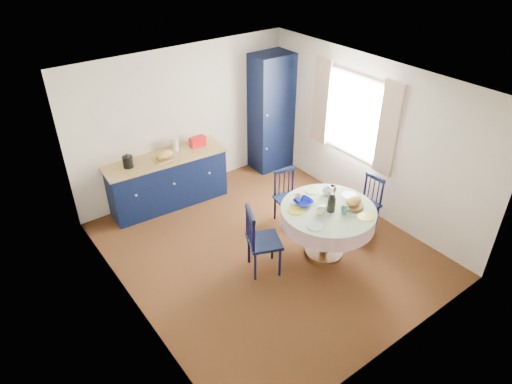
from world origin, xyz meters
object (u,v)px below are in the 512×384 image
(mug_a, at_px, (320,212))
(mug_d, at_px, (298,198))
(pantry_cabinet, at_px, (271,112))
(cobalt_bowl, at_px, (303,202))
(chair_right, at_px, (366,203))
(mug_c, at_px, (332,190))
(kitchen_counter, at_px, (167,180))
(dining_table, at_px, (328,216))
(mug_b, at_px, (344,211))
(chair_left, at_px, (261,240))
(chair_far, at_px, (288,197))

(mug_a, relative_size, mug_d, 1.12)
(pantry_cabinet, distance_m, cobalt_bowl, 2.63)
(chair_right, height_order, cobalt_bowl, chair_right)
(pantry_cabinet, relative_size, mug_a, 17.74)
(chair_right, relative_size, mug_c, 6.61)
(cobalt_bowl, bearing_deg, kitchen_counter, 113.23)
(pantry_cabinet, height_order, dining_table, pantry_cabinet)
(mug_b, xyz_separation_m, mug_c, (0.24, 0.48, 0.00))
(mug_d, bearing_deg, cobalt_bowl, -85.29)
(chair_left, bearing_deg, dining_table, -84.54)
(chair_far, bearing_deg, chair_right, -33.10)
(chair_far, distance_m, mug_a, 1.12)
(mug_a, distance_m, mug_d, 0.43)
(chair_right, bearing_deg, pantry_cabinet, 176.02)
(mug_b, xyz_separation_m, mug_d, (-0.30, 0.60, 0.00))
(pantry_cabinet, height_order, chair_left, pantry_cabinet)
(pantry_cabinet, xyz_separation_m, mug_c, (-0.72, -2.32, -0.24))
(dining_table, height_order, mug_d, dining_table)
(chair_far, bearing_deg, mug_d, -107.20)
(mug_c, bearing_deg, pantry_cabinet, 72.75)
(kitchen_counter, relative_size, cobalt_bowl, 7.83)
(mug_a, height_order, mug_c, mug_c)
(kitchen_counter, relative_size, mug_a, 16.54)
(pantry_cabinet, height_order, chair_far, pantry_cabinet)
(chair_right, xyz_separation_m, mug_d, (-1.18, 0.27, 0.41))
(chair_far, xyz_separation_m, mug_d, (-0.32, -0.58, 0.40))
(dining_table, xyz_separation_m, mug_a, (-0.20, -0.03, 0.17))
(chair_right, relative_size, cobalt_bowl, 3.36)
(chair_far, relative_size, mug_a, 7.17)
(chair_left, xyz_separation_m, mug_d, (0.73, 0.11, 0.34))
(chair_left, distance_m, chair_right, 1.92)
(cobalt_bowl, bearing_deg, mug_a, -87.45)
(chair_right, bearing_deg, mug_a, -84.72)
(mug_d, relative_size, cobalt_bowl, 0.42)
(mug_a, height_order, mug_b, same)
(chair_left, bearing_deg, chair_right, -72.70)
(dining_table, height_order, mug_a, dining_table)
(chair_left, bearing_deg, mug_a, -90.93)
(dining_table, distance_m, mug_d, 0.48)
(mug_c, bearing_deg, mug_d, 167.00)
(pantry_cabinet, xyz_separation_m, cobalt_bowl, (-1.25, -2.30, -0.26))
(chair_right, bearing_deg, dining_table, -85.21)
(chair_right, height_order, mug_d, mug_d)
(chair_far, distance_m, mug_b, 1.25)
(kitchen_counter, xyz_separation_m, pantry_cabinet, (2.22, 0.04, 0.63))
(mug_b, bearing_deg, mug_d, 116.45)
(pantry_cabinet, bearing_deg, mug_b, -107.29)
(mug_a, xyz_separation_m, cobalt_bowl, (-0.01, 0.32, -0.02))
(kitchen_counter, bearing_deg, chair_right, -44.63)
(mug_c, bearing_deg, chair_right, -12.98)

